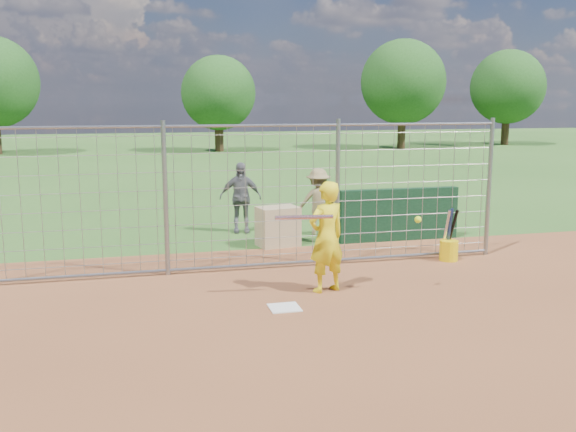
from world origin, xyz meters
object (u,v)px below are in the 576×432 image
object	(u,v)px
bystander_b	(240,197)
bucket_with_bats	(449,248)
equipment_bin	(278,226)
bystander_c	(318,202)
batter	(326,237)

from	to	relation	value
bystander_b	bucket_with_bats	distance (m)	4.81
bystander_b	bucket_with_bats	bearing A→B (deg)	-38.25
bystander_b	equipment_bin	size ratio (longest dim) A/B	1.97
bystander_c	equipment_bin	distance (m)	1.47
bystander_c	bucket_with_bats	distance (m)	3.33
equipment_bin	bucket_with_bats	xyz separation A→B (m)	(2.78, -1.95, -0.15)
bystander_b	equipment_bin	world-z (taller)	bystander_b
batter	bucket_with_bats	distance (m)	3.12
bystander_c	bucket_with_bats	xyz separation A→B (m)	(1.67, -2.85, -0.48)
bystander_c	equipment_bin	xyz separation A→B (m)	(-1.12, -0.89, -0.33)
batter	bystander_c	size ratio (longest dim) A/B	1.19
equipment_bin	bystander_b	bearing A→B (deg)	97.05
batter	bystander_b	bearing A→B (deg)	-103.09
batter	equipment_bin	world-z (taller)	batter
bystander_c	bystander_b	bearing A→B (deg)	-11.94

